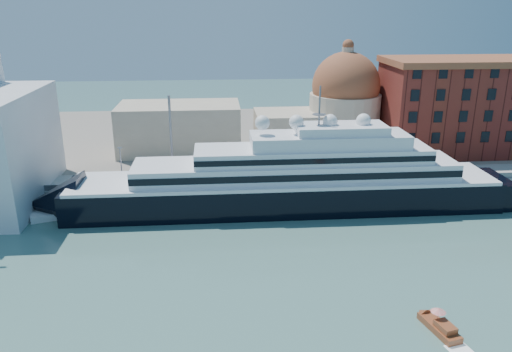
{
  "coord_description": "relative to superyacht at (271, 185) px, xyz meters",
  "views": [
    {
      "loc": [
        -10.91,
        -65.79,
        37.29
      ],
      "look_at": [
        -4.02,
        18.0,
        8.42
      ],
      "focal_mm": 35.0,
      "sensor_mm": 36.0,
      "label": 1
    }
  ],
  "objects": [
    {
      "name": "ground",
      "position": [
        0.76,
        -23.0,
        -4.75
      ],
      "size": [
        400.0,
        400.0,
        0.0
      ],
      "primitive_type": "plane",
      "color": "#3C6865",
      "rests_on": "ground"
    },
    {
      "name": "quay",
      "position": [
        0.76,
        11.0,
        -3.5
      ],
      "size": [
        180.0,
        10.0,
        2.5
      ],
      "primitive_type": "cube",
      "color": "gray",
      "rests_on": "ground"
    },
    {
      "name": "land",
      "position": [
        0.76,
        52.0,
        -3.75
      ],
      "size": [
        260.0,
        72.0,
        2.0
      ],
      "primitive_type": "cube",
      "color": "slate",
      "rests_on": "ground"
    },
    {
      "name": "quay_fence",
      "position": [
        0.76,
        6.5,
        -1.65
      ],
      "size": [
        180.0,
        0.1,
        1.2
      ],
      "primitive_type": "cube",
      "color": "slate",
      "rests_on": "quay"
    },
    {
      "name": "superyacht",
      "position": [
        0.0,
        0.0,
        0.0
      ],
      "size": [
        92.15,
        12.78,
        27.54
      ],
      "color": "black",
      "rests_on": "ground"
    },
    {
      "name": "service_barge",
      "position": [
        -38.96,
        -0.55,
        -4.05
      ],
      "size": [
        11.39,
        6.88,
        2.43
      ],
      "rotation": [
        0.0,
        0.0,
        0.33
      ],
      "color": "white",
      "rests_on": "ground"
    },
    {
      "name": "water_taxi",
      "position": [
        16.1,
        -40.02,
        -4.06
      ],
      "size": [
        3.4,
        6.4,
        2.89
      ],
      "rotation": [
        0.0,
        0.0,
        0.24
      ],
      "color": "brown",
      "rests_on": "ground"
    },
    {
      "name": "warehouse",
      "position": [
        52.76,
        29.0,
        9.04
      ],
      "size": [
        43.0,
        19.0,
        23.25
      ],
      "color": "maroon",
      "rests_on": "land"
    },
    {
      "name": "church",
      "position": [
        7.15,
        34.72,
        6.16
      ],
      "size": [
        66.0,
        18.0,
        25.5
      ],
      "color": "beige",
      "rests_on": "land"
    },
    {
      "name": "lamp_posts",
      "position": [
        -11.91,
        9.27,
        5.09
      ],
      "size": [
        120.8,
        2.4,
        18.0
      ],
      "color": "slate",
      "rests_on": "quay"
    }
  ]
}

